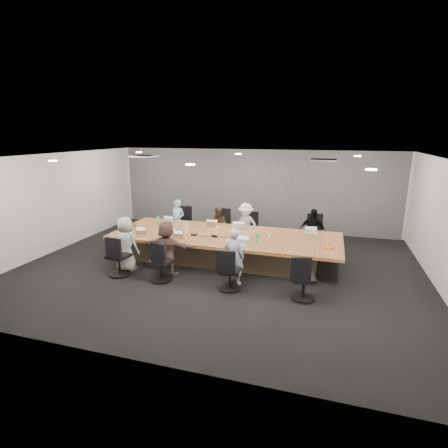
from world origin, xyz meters
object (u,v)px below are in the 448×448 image
(chair_4, at_px, (119,259))
(laptop_1, at_px, (214,225))
(laptop_6, at_px, (240,245))
(stapler, at_px, (214,236))
(person_1, at_px, (219,226))
(person_5, at_px, (167,248))
(chair_1, at_px, (223,228))
(chair_7, at_px, (304,282))
(laptop_4, at_px, (137,235))
(canvas_bag, at_px, (312,236))
(person_2, at_px, (246,225))
(conference_table, at_px, (225,246))
(bottle_green_left, at_px, (158,220))
(person_4, at_px, (126,244))
(mug_brown, at_px, (135,226))
(person_3, at_px, (312,231))
(person_6, at_px, (234,256))
(person_0, at_px, (178,220))
(chair_6, at_px, (230,274))
(laptop_5, at_px, (176,239))
(chair_3, at_px, (313,235))
(laptop_3, at_px, (312,233))
(chair_0, at_px, (183,225))
(bottle_clear, at_px, (186,226))
(snack_packet, at_px, (329,248))
(laptop_0, at_px, (170,222))
(chair_2, at_px, (248,232))
(laptop_2, at_px, (241,227))
(bottle_green_right, at_px, (257,238))

(chair_4, xyz_separation_m, laptop_1, (1.57, 2.50, 0.34))
(laptop_6, bearing_deg, stapler, 138.78)
(person_1, height_order, person_5, person_5)
(chair_1, xyz_separation_m, chair_7, (2.79, -3.40, -0.03))
(laptop_4, relative_size, canvas_bag, 1.07)
(person_2, distance_m, laptop_4, 3.22)
(chair_4, bearing_deg, laptop_4, 97.75)
(laptop_6, bearing_deg, canvas_bag, 22.22)
(conference_table, bearing_deg, bottle_green_left, 168.69)
(person_4, xyz_separation_m, mug_brown, (-0.49, 1.26, 0.11))
(person_1, height_order, person_3, person_3)
(chair_7, relative_size, person_6, 0.59)
(chair_4, distance_m, person_0, 3.07)
(chair_6, relative_size, laptop_5, 2.53)
(laptop_5, xyz_separation_m, canvas_bag, (3.28, 1.07, 0.06))
(chair_3, distance_m, laptop_3, 0.95)
(chair_0, relative_size, laptop_5, 2.77)
(chair_3, relative_size, person_1, 0.74)
(bottle_clear, distance_m, snack_packet, 3.84)
(person_0, xyz_separation_m, laptop_0, (0.00, -0.55, 0.09))
(chair_0, xyz_separation_m, laptop_4, (-0.18, -2.50, 0.34))
(chair_1, distance_m, canvas_bag, 3.19)
(mug_brown, bearing_deg, chair_6, -26.21)
(conference_table, relative_size, person_4, 4.36)
(chair_6, height_order, person_1, person_1)
(chair_0, distance_m, chair_6, 4.28)
(chair_4, xyz_separation_m, chair_6, (2.78, 0.00, -0.03))
(chair_2, distance_m, laptop_0, 2.42)
(laptop_3, bearing_deg, person_0, -13.16)
(person_2, bearing_deg, chair_6, -71.78)
(bottle_green_left, bearing_deg, canvas_bag, -2.25)
(chair_1, bearing_deg, person_3, -179.86)
(laptop_2, bearing_deg, person_3, -176.89)
(conference_table, xyz_separation_m, stapler, (-0.19, -0.34, 0.37))
(laptop_5, xyz_separation_m, stapler, (0.86, 0.46, 0.02))
(bottle_clear, bearing_deg, chair_2, 49.15)
(laptop_0, bearing_deg, chair_6, 144.97)
(chair_6, bearing_deg, stapler, 114.99)
(chair_4, xyz_separation_m, bottle_green_right, (3.13, 1.24, 0.46))
(laptop_5, bearing_deg, bottle_green_left, 137.34)
(chair_1, height_order, person_2, person_2)
(mug_brown, bearing_deg, person_2, 26.50)
(person_1, xyz_separation_m, person_6, (1.21, -2.70, 0.08))
(person_4, distance_m, laptop_4, 0.55)
(chair_0, height_order, laptop_1, chair_0)
(person_6, height_order, mug_brown, person_6)
(person_0, distance_m, laptop_6, 3.37)
(person_3, bearing_deg, chair_7, -75.32)
(chair_0, height_order, stapler, chair_0)
(bottle_green_right, bearing_deg, chair_4, -158.39)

